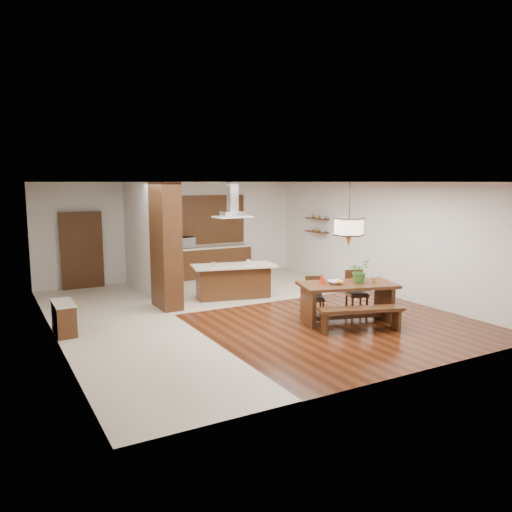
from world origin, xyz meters
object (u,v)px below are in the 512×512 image
kitchen_island (233,281)px  range_hood (233,200)px  fruit_bowl (335,282)px  island_cup (248,262)px  microwave (184,243)px  dining_chair_right (357,292)px  pendant_lantern (349,215)px  dining_table (347,293)px  hallway_console (64,318)px  dining_chair_left (315,296)px  foliage_plant (359,271)px  dining_bench (361,320)px

kitchen_island → range_hood: size_ratio=2.45×
fruit_bowl → island_cup: island_cup is taller
microwave → dining_chair_right: bearing=-84.4°
pendant_lantern → microwave: bearing=102.2°
dining_table → island_cup: size_ratio=16.61×
dining_table → fruit_bowl: bearing=168.3°
hallway_console → dining_chair_left: dining_chair_left is taller
dining_chair_left → pendant_lantern: 1.98m
hallway_console → dining_table: bearing=-20.2°
dining_table → pendant_lantern: (0.00, 0.00, 1.64)m
microwave → kitchen_island: bearing=-100.0°
foliage_plant → hallway_console: bearing=160.4°
dining_chair_right → microwave: (-1.93, 5.54, 0.63)m
pendant_lantern → range_hood: 3.29m
island_cup → foliage_plant: bearing=-72.2°
dining_table → range_hood: range_hood is taller
fruit_bowl → pendant_lantern: bearing=-11.7°
range_hood → island_cup: size_ratio=6.91×
dining_table → dining_bench: bearing=-106.3°
dining_chair_right → fruit_bowl: (-0.91, -0.38, 0.38)m
range_hood → hallway_console: bearing=-164.8°
range_hood → kitchen_island: bearing=-90.0°
dining_table → microwave: microwave is taller
dining_bench → range_hood: 4.48m
pendant_lantern → foliage_plant: (0.28, -0.04, -1.19)m
dining_chair_left → pendant_lantern: bearing=-41.8°
microwave → foliage_plant: bearing=-89.1°
dining_chair_right → range_hood: size_ratio=1.06×
pendant_lantern → foliage_plant: 1.22m
hallway_console → dining_bench: 5.75m
fruit_bowl → dining_bench: bearing=-84.4°
dining_chair_right → kitchen_island: bearing=140.3°
pendant_lantern → fruit_bowl: bearing=168.3°
foliage_plant → microwave: size_ratio=0.82×
dining_bench → dining_chair_right: 1.42m
pendant_lantern → kitchen_island: (-1.11, 3.09, -1.81)m
fruit_bowl → kitchen_island: 3.18m
dining_chair_left → kitchen_island: 2.51m
hallway_console → kitchen_island: (4.20, 1.13, 0.12)m
dining_table → dining_bench: size_ratio=1.28×
dining_bench → dining_chair_left: bearing=94.2°
dining_chair_right → kitchen_island: dining_chair_right is taller
hallway_console → dining_table: (5.31, -1.96, 0.29)m
dining_chair_left → foliage_plant: bearing=-27.2°
dining_table → dining_chair_left: dining_chair_left is taller
fruit_bowl → microwave: microwave is taller
hallway_console → dining_bench: (5.11, -2.64, -0.08)m
microwave → hallway_console: bearing=-148.6°
dining_table → island_cup: 3.12m
dining_bench → fruit_bowl: 0.96m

